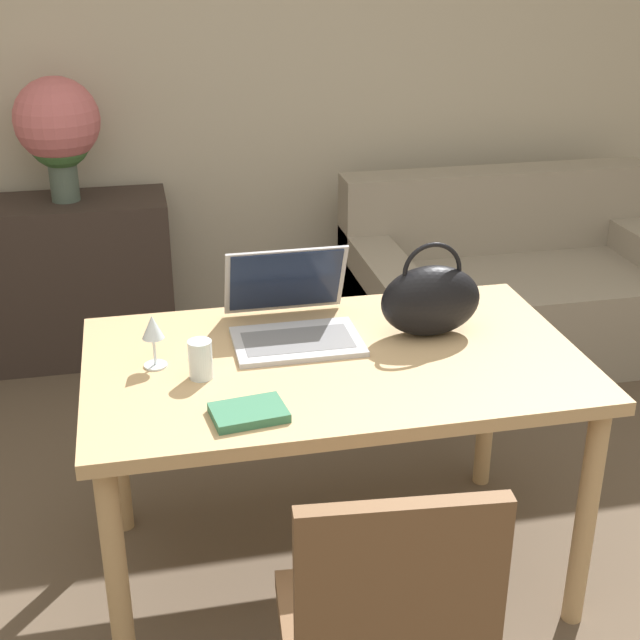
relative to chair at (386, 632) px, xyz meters
The scene contains 11 objects.
wall_back 3.01m from the chair, 90.32° to the left, with size 10.00×0.06×2.70m.
dining_table 0.84m from the chair, 84.96° to the left, with size 1.42×0.85×0.77m.
chair is the anchor object (origin of this frame).
couch 2.60m from the chair, 60.38° to the left, with size 1.55×0.84×0.82m.
sideboard 2.75m from the chair, 109.04° to the left, with size 1.17×0.40×0.77m.
laptop 1.06m from the chair, 90.67° to the left, with size 0.38×0.38×0.25m.
drinking_glass 0.89m from the chair, 112.12° to the left, with size 0.07×0.07×0.11m.
wine_glass 1.04m from the chair, 116.59° to the left, with size 0.07×0.07×0.16m.
handbag 1.06m from the chair, 66.88° to the left, with size 0.31×0.15×0.29m.
flower_vase 2.77m from the chair, 106.13° to the left, with size 0.37×0.37×0.55m.
book 0.64m from the chair, 112.09° to the left, with size 0.20×0.15×0.02m.
Camera 1 is at (-0.44, -1.48, 1.91)m, focal length 50.00 mm.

